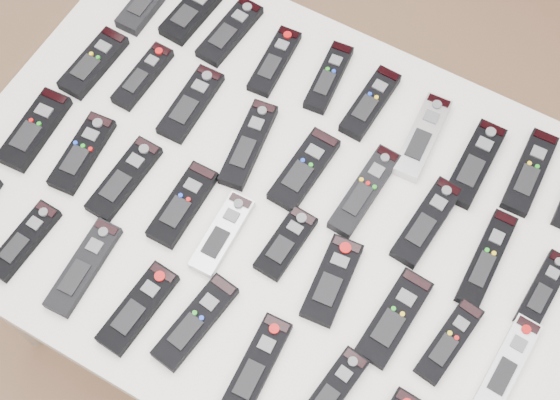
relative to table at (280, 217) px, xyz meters
The scene contains 36 objects.
ground 0.72m from the table, behind, with size 4.00×4.00×0.00m, color #9C714F.
table is the anchor object (origin of this frame).
remote_0 0.57m from the table, 149.99° to the left, with size 0.05×0.18×0.02m, color black.
remote_1 0.49m from the table, 142.72° to the left, with size 0.06×0.15×0.02m, color black.
remote_2 0.42m from the table, 134.47° to the left, with size 0.06×0.17×0.02m, color black.
remote_3 0.33m from the table, 121.56° to the left, with size 0.05×0.17×0.02m, color black.
remote_4 0.31m from the table, 100.11° to the left, with size 0.05×0.17×0.02m, color black.
remote_5 0.30m from the table, 80.09° to the left, with size 0.05×0.17×0.02m, color black.
remote_6 0.32m from the table, 56.38° to the left, with size 0.05×0.19×0.02m, color #B7B7BC.
remote_7 0.39m from the table, 41.84° to the left, with size 0.06×0.19×0.02m, color black.
remote_8 0.49m from the table, 37.19° to the left, with size 0.05×0.19×0.02m, color black.
remote_10 0.51m from the table, behind, with size 0.06×0.17×0.02m, color black.
remote_11 0.41m from the table, 164.15° to the left, with size 0.05×0.16×0.02m, color black.
remote_12 0.29m from the table, 158.86° to the left, with size 0.06×0.18×0.02m, color black.
remote_13 0.16m from the table, 145.88° to the left, with size 0.05×0.19×0.02m, color black.
remote_14 0.11m from the table, 85.63° to the left, with size 0.06×0.18×0.02m, color black.
remote_15 0.18m from the table, 37.68° to the left, with size 0.05×0.20×0.02m, color black.
remote_16 0.29m from the table, 20.91° to the left, with size 0.05×0.19×0.02m, color black.
remote_17 0.40m from the table, 12.63° to the left, with size 0.05×0.20×0.02m, color black.
remote_18 0.51m from the table, ahead, with size 0.04×0.16×0.02m, color black.
remote_19 0.52m from the table, 168.47° to the right, with size 0.06×0.18×0.02m, color black.
remote_20 0.41m from the table, 165.80° to the right, with size 0.06×0.17×0.02m, color black.
remote_21 0.31m from the table, 159.90° to the right, with size 0.06×0.18×0.02m, color black.
remote_22 0.20m from the table, 148.69° to the right, with size 0.06×0.17×0.02m, color black.
remote_23 0.14m from the table, 119.11° to the right, with size 0.05×0.17×0.02m, color #B7B7BC.
remote_24 0.11m from the table, 53.04° to the right, with size 0.05×0.14×0.02m, color black.
remote_25 0.20m from the table, 29.43° to the right, with size 0.06×0.17×0.02m, color black.
remote_26 0.31m from the table, 18.63° to the right, with size 0.06×0.18×0.02m, color black.
remote_27 0.41m from the table, 12.68° to the right, with size 0.05×0.16×0.02m, color black.
remote_28 0.51m from the table, ahead, with size 0.05×0.19×0.02m, color silver.
remote_30 0.49m from the table, 140.95° to the right, with size 0.05×0.16×0.02m, color black.
remote_31 0.39m from the table, 130.34° to the right, with size 0.05×0.19×0.02m, color black.
remote_32 0.34m from the table, 110.79° to the right, with size 0.06×0.17×0.02m, color black.
remote_33 0.29m from the table, 92.90° to the right, with size 0.05×0.18×0.02m, color black.
remote_34 0.33m from the table, 67.97° to the right, with size 0.05×0.19×0.02m, color black.
remote_35 0.38m from the table, 46.70° to the right, with size 0.05×0.16×0.02m, color black.
Camera 1 is at (0.33, -0.55, 2.13)m, focal length 50.00 mm.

